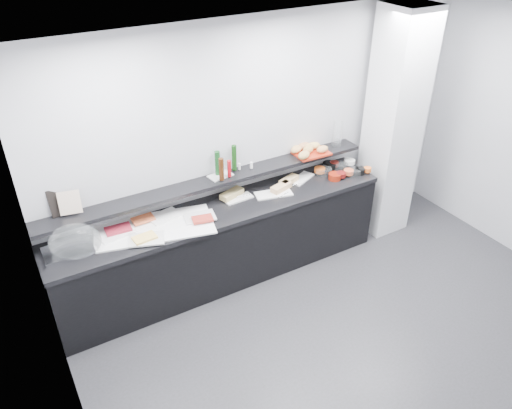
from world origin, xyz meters
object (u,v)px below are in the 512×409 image
cloche_base (68,251)px  carafe (337,134)px  sandwich_plate_mid (274,194)px  framed_print (61,201)px  condiment_tray (220,176)px  bread_tray (311,153)px

cloche_base → carafe: bearing=3.5°
cloche_base → sandwich_plate_mid: bearing=-1.0°
cloche_base → framed_print: size_ratio=1.63×
framed_print → carafe: carafe is taller
condiment_tray → bread_tray: size_ratio=0.63×
bread_tray → carafe: size_ratio=1.30×
carafe → cloche_base: bearing=-177.0°
bread_tray → condiment_tray: bearing=179.9°
framed_print → bread_tray: size_ratio=0.67×
sandwich_plate_mid → bread_tray: 0.69m
carafe → condiment_tray: bearing=179.3°
bread_tray → carafe: 0.40m
bread_tray → carafe: carafe is taller
framed_print → carafe: size_ratio=0.87×
condiment_tray → framed_print: bearing=168.5°
sandwich_plate_mid → framed_print: 2.12m
cloche_base → carafe: 3.14m
cloche_base → condiment_tray: condiment_tray is taller
condiment_tray → carafe: (1.49, -0.02, 0.14)m
carafe → bread_tray: bearing=-175.7°
framed_print → carafe: bearing=-8.7°
sandwich_plate_mid → condiment_tray: size_ratio=1.61×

